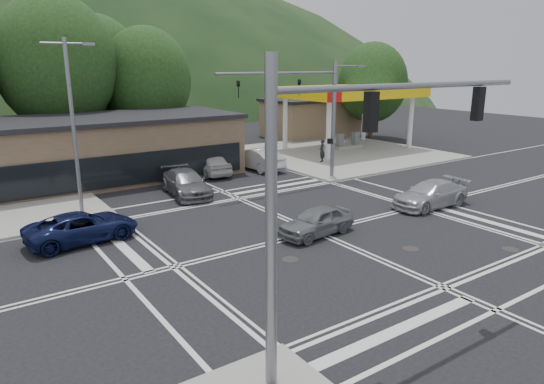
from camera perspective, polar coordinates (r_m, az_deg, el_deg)
ground at (r=23.23m, az=5.18°, el=-4.71°), size 120.00×120.00×0.00m
sidewalk_ne at (r=43.75m, az=7.84°, el=4.61°), size 16.00×16.00×0.15m
gas_station_canopy at (r=45.23m, az=9.11°, el=11.24°), size 12.32×8.34×5.75m
convenience_store at (r=54.23m, az=4.70°, el=8.61°), size 10.00×6.00×3.80m
commercial_row at (r=34.80m, az=-24.03°, el=4.05°), size 24.00×8.00×4.00m
hill_north at (r=107.98m, az=-27.31°, el=9.12°), size 252.00×126.00×140.00m
tree_n_b at (r=41.57m, az=-24.04°, el=13.67°), size 9.00×9.00×12.98m
tree_n_c at (r=43.49m, az=-14.59°, el=12.73°), size 7.60×7.60×10.87m
tree_n_e at (r=46.38m, az=-19.98°, el=13.24°), size 8.40×8.40×11.98m
tree_ne at (r=52.97m, az=11.74°, el=12.49°), size 7.20×7.20×9.99m
streetlight_nw at (r=26.52m, az=-22.29°, el=7.91°), size 2.50×0.25×9.00m
signal_mast_ne at (r=32.76m, az=5.63°, el=10.09°), size 11.65×0.30×8.00m
signal_mast_sw at (r=11.82m, az=7.16°, el=1.84°), size 9.14×0.28×8.00m
car_blue_west at (r=23.35m, az=-21.41°, el=-3.86°), size 5.05×2.69×1.35m
car_grey_center at (r=22.66m, az=5.26°, el=-3.42°), size 4.10×2.04×1.34m
car_silver_east at (r=28.43m, az=18.13°, el=-0.24°), size 4.92×2.07×1.42m
car_queue_a at (r=36.66m, az=-1.74°, el=3.95°), size 2.01×5.06×1.64m
car_queue_b at (r=35.23m, az=-7.41°, el=3.36°), size 2.28×4.87×1.61m
car_northbound at (r=29.85m, az=-10.08°, el=1.04°), size 2.74×5.37×1.49m
pedestrian at (r=38.92m, az=5.89°, el=4.85°), size 0.78×0.74×1.79m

